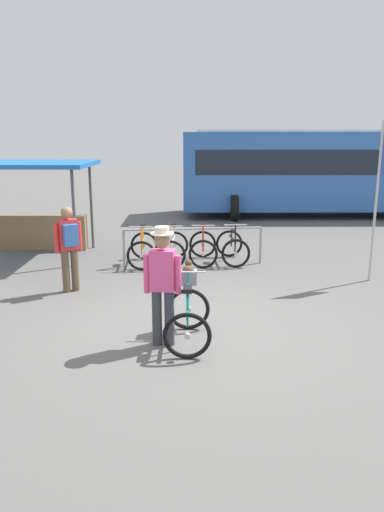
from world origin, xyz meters
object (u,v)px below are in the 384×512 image
object	(u,v)px
racked_bike_red	(203,247)
market_stall	(34,198)
racked_bike_black	(232,247)
racked_bike_white	(173,248)
featured_bicycle	(188,308)
racked_bike_orange	(143,249)
person_with_featured_bike	(163,282)
pedestrian_with_backpack	(69,244)
bus_distant	(321,168)

from	to	relation	value
racked_bike_red	market_stall	xyz separation A→B (m)	(-4.17, 1.04, 1.03)
racked_bike_black	market_stall	xyz separation A→B (m)	(-4.86, 0.98, 1.03)
racked_bike_white	featured_bicycle	world-z (taller)	featured_bicycle
racked_bike_orange	featured_bicycle	distance (m)	4.39
racked_bike_white	racked_bike_red	distance (m)	0.70
racked_bike_white	person_with_featured_bike	world-z (taller)	person_with_featured_bike
racked_bike_red	market_stall	world-z (taller)	market_stall
pedestrian_with_backpack	bus_distant	distance (m)	11.43
racked_bike_white	market_stall	size ratio (longest dim) A/B	0.36
racked_bike_black	market_stall	world-z (taller)	market_stall
racked_bike_orange	pedestrian_with_backpack	bearing A→B (deg)	-121.44
racked_bike_orange	racked_bike_red	size ratio (longest dim) A/B	1.01
racked_bike_black	bus_distant	bearing A→B (deg)	60.12
racked_bike_red	racked_bike_black	size ratio (longest dim) A/B	0.97
market_stall	racked_bike_black	bearing A→B (deg)	-11.40
bus_distant	racked_bike_white	bearing A→B (deg)	-127.55
bus_distant	pedestrian_with_backpack	bearing A→B (deg)	-128.90
racked_bike_black	market_stall	bearing A→B (deg)	168.60
racked_bike_black	pedestrian_with_backpack	size ratio (longest dim) A/B	0.70
featured_bicycle	bus_distant	world-z (taller)	bus_distant
racked_bike_orange	racked_bike_white	size ratio (longest dim) A/B	1.00
pedestrian_with_backpack	featured_bicycle	bearing A→B (deg)	-45.93
person_with_featured_bike	market_stall	bearing A→B (deg)	121.43
racked_bike_orange	market_stall	xyz separation A→B (m)	(-2.77, 1.16, 1.03)
pedestrian_with_backpack	market_stall	world-z (taller)	market_stall
featured_bicycle	market_stall	bearing A→B (deg)	124.80
racked_bike_black	person_with_featured_bike	size ratio (longest dim) A/B	0.67
racked_bike_white	bus_distant	distance (m)	8.73
racked_bike_black	racked_bike_white	bearing A→B (deg)	-175.10
racked_bike_orange	bus_distant	xyz separation A→B (m)	(5.95, 6.89, 1.37)
racked_bike_red	person_with_featured_bike	size ratio (longest dim) A/B	0.65
racked_bike_orange	pedestrian_with_backpack	world-z (taller)	pedestrian_with_backpack
racked_bike_red	bus_distant	bearing A→B (deg)	56.08
racked_bike_black	person_with_featured_bike	distance (m)	4.88
market_stall	racked_bike_orange	bearing A→B (deg)	-22.71
featured_bicycle	market_stall	size ratio (longest dim) A/B	0.38
racked_bike_red	market_stall	size ratio (longest dim) A/B	0.35
racked_bike_red	pedestrian_with_backpack	size ratio (longest dim) A/B	0.68
racked_bike_orange	market_stall	world-z (taller)	market_stall
featured_bicycle	bus_distant	size ratio (longest dim) A/B	0.12
racked_bike_orange	bus_distant	distance (m)	9.21
racked_bike_white	market_stall	bearing A→B (deg)	162.40
racked_bike_orange	market_stall	size ratio (longest dim) A/B	0.36
racked_bike_white	market_stall	world-z (taller)	market_stall
market_stall	person_with_featured_bike	bearing A→B (deg)	-58.57
racked_bike_red	racked_bike_white	bearing A→B (deg)	-175.10
racked_bike_white	person_with_featured_bike	distance (m)	4.54
racked_bike_red	featured_bicycle	world-z (taller)	featured_bicycle
racked_bike_red	featured_bicycle	bearing A→B (deg)	-95.05
racked_bike_red	pedestrian_with_backpack	world-z (taller)	pedestrian_with_backpack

